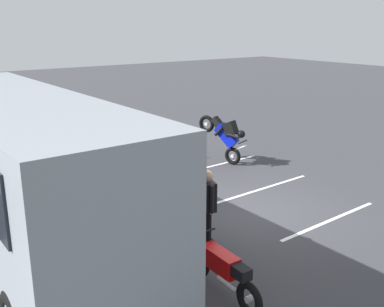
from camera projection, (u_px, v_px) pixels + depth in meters
ground_plane at (250, 211)px, 11.65m from camera, size 80.00×80.00×0.00m
tour_bus at (19, 172)px, 9.53m from camera, size 9.49×2.68×3.25m
spectator_far_left at (208, 202)px, 9.54m from camera, size 0.57×0.39×1.72m
spectator_left at (169, 188)px, 10.44m from camera, size 0.57×0.38×1.69m
spectator_centre at (148, 177)px, 11.09m from camera, size 0.58×0.37×1.71m
spectator_right at (115, 165)px, 11.94m from camera, size 0.57×0.38×1.77m
spectator_far_right at (105, 151)px, 13.09m from camera, size 0.57×0.38×1.80m
parked_motorcycle_silver at (223, 270)px, 7.95m from camera, size 2.05×0.58×0.99m
parked_motorcycle_dark at (104, 198)px, 11.24m from camera, size 2.05×0.62×0.99m
parked_motorcycle_blue at (79, 167)px, 13.66m from camera, size 2.05×0.58×0.99m
stunt_motorcycle at (225, 134)px, 15.39m from camera, size 1.94×0.95×1.70m
bay_line_a at (330, 220)px, 11.09m from camera, size 0.22×3.58×0.01m
bay_line_b at (257, 190)px, 13.08m from camera, size 0.24×4.21×0.01m
bay_line_c at (203, 168)px, 15.07m from camera, size 0.26×4.80×0.01m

